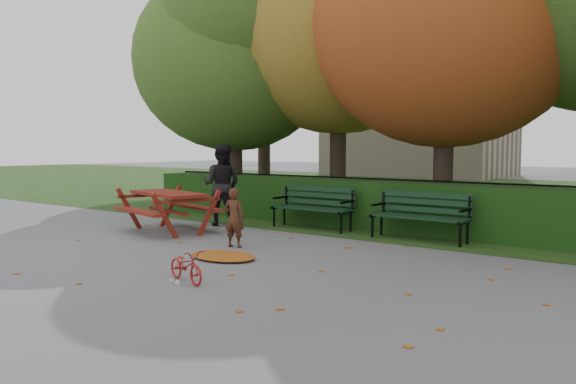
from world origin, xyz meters
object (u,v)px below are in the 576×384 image
Objects in this scene: bench_left at (314,204)px; adult at (222,185)px; bicycle at (186,266)px; tree_a at (237,44)px; tree_f at (267,31)px; bench_right at (421,212)px; tree_c at (458,1)px; child at (234,218)px; picnic_table at (168,201)px; tree_b at (345,4)px.

adult reaches higher than bench_left.
tree_a is at bearing 52.56° from bicycle.
tree_f reaches higher than bicycle.
bicycle is at bearing -102.00° from bench_right.
tree_a is 7.69m from bench_right.
bicycle is (-1.03, -4.83, -0.31)m from bench_right.
child is (-1.97, -4.88, -4.31)m from tree_c.
tree_f reaches higher than adult.
picnic_table is 4.41m from bicycle.
tree_c is 0.87× the size of tree_f.
tree_a is 3.39× the size of picnic_table.
bicycle is at bearing 104.87° from child.
child is at bearing 114.98° from adult.
child is 2.78m from adult.
adult is (1.99, -2.68, -3.62)m from tree_a.
bench_left is 0.81× the size of picnic_table.
tree_b reaches higher than tree_c.
tree_a is 5.89m from bench_left.
bench_left is 2.63m from child.
tree_c is 5.31m from bench_left.
child is (2.26, -0.47, -0.12)m from picnic_table.
tree_a is at bearing 154.24° from bench_left.
bicycle is (1.21, -2.21, -0.30)m from child.
child is at bearing 2.23° from picnic_table.
tree_f is 11.37m from child.
tree_c is at bearing 46.64° from bench_left.
tree_c is 6.41m from adult.
picnic_table is 2.31m from child.
adult reaches higher than picnic_table.
adult is at bearing 95.50° from picnic_table.
picnic_table is (-4.24, -4.41, -4.19)m from tree_c.
tree_f is (-7.97, 3.28, 0.87)m from tree_c.
bench_right is 4.39m from adult.
tree_c reaches higher than bicycle.
tree_a is 4.16× the size of bench_left.
tree_a is 3.11m from tree_b.
tree_c is (3.28, -0.78, -0.58)m from tree_b.
tree_f is 8.87m from adult.
tree_b is 3.42m from tree_c.
picnic_table is at bearing 66.83° from bicycle.
child is (5.99, -8.16, -5.18)m from tree_f.
tree_a reaches higher than bench_right.
bicycle is at bearing -74.15° from bench_left.
child reaches higher than picnic_table.
picnic_table reaches higher than bicycle.
picnic_table is (-2.10, -2.15, 0.11)m from bench_left.
child is at bearing -53.71° from tree_f.
tree_a is 9.29× the size of bicycle.
bench_left is (1.14, -3.04, -4.88)m from tree_b.
child is at bearing -112.02° from tree_c.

